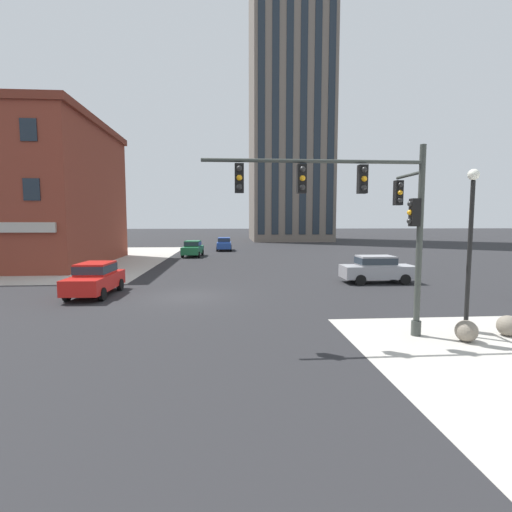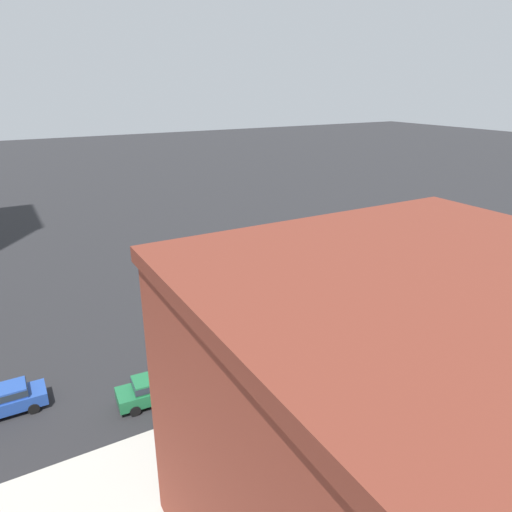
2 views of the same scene
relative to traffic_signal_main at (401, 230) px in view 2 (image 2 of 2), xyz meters
name	(u,v)px [view 2 (image 2 of 2)]	position (x,y,z in m)	size (l,w,h in m)	color
ground_plane	(395,309)	(-6.76, 7.06, -4.21)	(320.00, 320.00, 0.00)	#262628
sidewalk_corner_slab	(385,235)	(9.24, -7.44, -4.21)	(20.00, 19.00, 0.02)	#B7B2A8
traffic_signal_main	(401,230)	(0.00, 0.00, 0.00)	(7.23, 2.09, 6.26)	#383D38
bollard_sphere_curb_a	(383,256)	(2.92, -0.92, -3.86)	(0.69, 0.69, 0.69)	gray
bollard_sphere_curb_b	(369,252)	(4.67, -0.43, -3.86)	(0.69, 0.69, 0.69)	gray
bollard_sphere_curb_c	(361,247)	(6.24, -0.69, -3.86)	(0.69, 0.69, 0.69)	gray
bench_near_signal	(366,242)	(7.58, -2.68, -3.88)	(1.82, 0.55, 0.49)	#9E7F66
pedestrian_near_bench	(380,220)	(12.11, -9.18, -3.27)	(0.32, 0.51, 1.64)	#333333
pedestrian_at_curb	(385,213)	(14.62, -12.61, -3.22)	(0.51, 0.33, 1.72)	black
pedestrian_walking_east	(424,233)	(5.04, -9.59, -3.18)	(0.31, 0.52, 1.77)	black
pedestrian_with_bag	(364,219)	(13.69, -7.86, -3.29)	(0.45, 0.38, 1.62)	#232847
street_lamp_corner_near	(380,229)	(3.24, -0.38, -0.78)	(0.36, 0.36, 5.48)	black
car_main_northbound_near	(506,244)	(-2.36, -14.63, -3.29)	(2.06, 4.49, 1.68)	red
car_main_southbound_far	(289,265)	(4.52, 10.49, -3.29)	(4.40, 1.90, 1.68)	#99999E
car_cross_eastbound	(153,388)	(-8.39, 28.78, -3.29)	(2.14, 4.52, 1.68)	#1E6B3D
car_cross_westbound	(304,237)	(11.19, 3.85, -3.29)	(4.45, 2.00, 1.68)	silver
car_parked_curb	(6,399)	(-5.14, 36.54, -3.29)	(1.91, 4.41, 1.68)	#23479E
car_main_mid	(436,325)	(-11.43, 7.71, -3.29)	(2.00, 4.45, 1.68)	red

